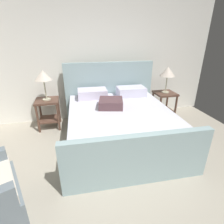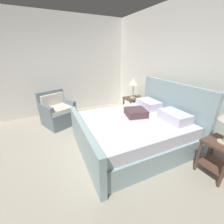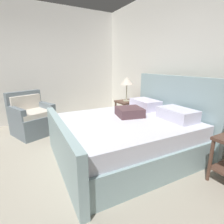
{
  "view_description": "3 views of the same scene",
  "coord_description": "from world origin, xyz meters",
  "views": [
    {
      "loc": [
        -0.65,
        -1.16,
        1.77
      ],
      "look_at": [
        -0.06,
        1.35,
        0.65
      ],
      "focal_mm": 28.35,
      "sensor_mm": 36.0,
      "label": 1
    },
    {
      "loc": [
        2.24,
        -0.06,
        1.86
      ],
      "look_at": [
        0.09,
        1.02,
        0.86
      ],
      "focal_mm": 23.23,
      "sensor_mm": 36.0,
      "label": 2
    },
    {
      "loc": [
        2.24,
        0.04,
        1.44
      ],
      "look_at": [
        0.14,
        1.21,
        0.78
      ],
      "focal_mm": 27.52,
      "sensor_mm": 36.0,
      "label": 3
    }
  ],
  "objects": [
    {
      "name": "ground_plane",
      "position": [
        0.0,
        0.0,
        -0.01
      ],
      "size": [
        4.98,
        5.38,
        0.02
      ],
      "primitive_type": "cube",
      "color": "#A9A08F"
    },
    {
      "name": "nightstand_left",
      "position": [
        -1.15,
        2.34,
        0.4
      ],
      "size": [
        0.44,
        0.44,
        0.6
      ],
      "color": "brown",
      "rests_on": "ground"
    },
    {
      "name": "wall_back",
      "position": [
        0.0,
        2.75,
        1.44
      ],
      "size": [
        5.1,
        0.12,
        2.87
      ],
      "primitive_type": "cube",
      "color": "white",
      "rests_on": "ground"
    },
    {
      "name": "bed",
      "position": [
        0.11,
        1.55,
        0.35
      ],
      "size": [
        1.95,
        2.18,
        1.26
      ],
      "color": "#95B1B5",
      "rests_on": "ground"
    },
    {
      "name": "nightstand_right",
      "position": [
        1.36,
        2.24,
        0.4
      ],
      "size": [
        0.44,
        0.44,
        0.6
      ],
      "color": "brown",
      "rests_on": "ground"
    },
    {
      "name": "table_lamp_left",
      "position": [
        -1.15,
        2.34,
        1.07
      ],
      "size": [
        0.32,
        0.32,
        0.58
      ],
      "color": "#B7B293",
      "rests_on": "nightstand_left"
    },
    {
      "name": "table_lamp_right",
      "position": [
        1.36,
        2.24,
        1.05
      ],
      "size": [
        0.32,
        0.32,
        0.56
      ],
      "color": "#B7B293",
      "rests_on": "nightstand_right"
    }
  ]
}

